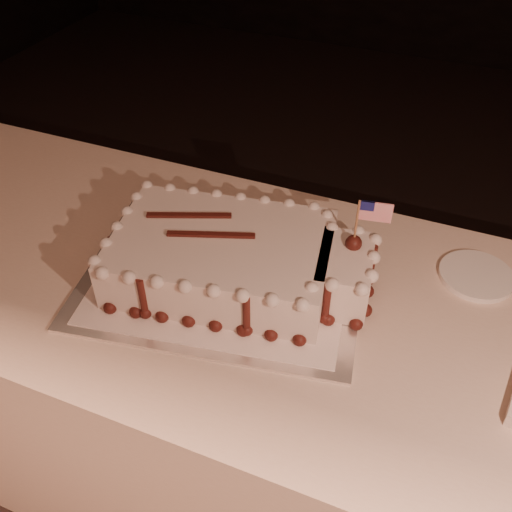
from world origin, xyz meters
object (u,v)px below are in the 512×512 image
at_px(cake_board, 223,278).
at_px(banquet_table, 304,408).
at_px(side_plate, 476,276).
at_px(sheet_cake, 237,259).

bearing_deg(cake_board, banquet_table, -11.40).
xyz_separation_m(cake_board, side_plate, (0.53, 0.22, 0.00)).
distance_m(cake_board, sheet_cake, 0.07).
xyz_separation_m(banquet_table, sheet_cake, (-0.18, 0.01, 0.44)).
relative_size(banquet_table, sheet_cake, 4.00).
bearing_deg(side_plate, cake_board, -157.34).
height_order(sheet_cake, side_plate, sheet_cake).
height_order(cake_board, side_plate, side_plate).
bearing_deg(sheet_cake, banquet_table, -3.77).
xyz_separation_m(cake_board, sheet_cake, (0.03, 0.01, 0.06)).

